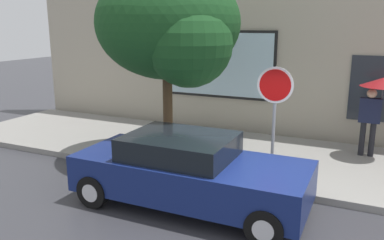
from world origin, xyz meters
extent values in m
plane|color=#333338|center=(0.00, 0.00, 0.00)|extent=(60.00, 60.00, 0.00)
cube|color=gray|center=(0.00, 3.00, 0.07)|extent=(20.00, 4.00, 0.15)
cube|color=#B2A893|center=(0.00, 5.50, 3.50)|extent=(20.00, 0.40, 7.00)
cube|color=black|center=(-2.98, 5.27, 2.18)|extent=(3.60, 0.06, 2.12)
cube|color=silver|center=(-2.98, 5.24, 2.18)|extent=(3.44, 0.03, 1.96)
cube|color=navy|center=(-1.50, -0.11, 0.61)|extent=(4.44, 1.80, 0.70)
cube|color=black|center=(-1.72, -0.11, 1.18)|extent=(2.00, 1.58, 0.43)
cylinder|color=black|center=(0.17, 0.72, 0.32)|extent=(0.64, 0.22, 0.64)
cylinder|color=silver|center=(0.17, 0.72, 0.32)|extent=(0.35, 0.24, 0.35)
cylinder|color=black|center=(0.17, -0.94, 0.32)|extent=(0.64, 0.22, 0.64)
cylinder|color=silver|center=(0.17, -0.94, 0.32)|extent=(0.35, 0.24, 0.35)
cylinder|color=black|center=(-3.17, 0.72, 0.32)|extent=(0.64, 0.22, 0.64)
cylinder|color=silver|center=(-3.17, 0.72, 0.32)|extent=(0.35, 0.24, 0.35)
cylinder|color=black|center=(-3.17, -0.94, 0.32)|extent=(0.64, 0.22, 0.64)
cylinder|color=silver|center=(-3.17, -0.94, 0.32)|extent=(0.35, 0.24, 0.35)
cylinder|color=black|center=(1.38, 4.08, 0.59)|extent=(0.14, 0.14, 0.87)
cylinder|color=black|center=(1.61, 4.08, 0.59)|extent=(0.14, 0.14, 0.87)
cube|color=#191E38|center=(1.50, 4.08, 1.33)|extent=(0.51, 0.22, 0.62)
sphere|color=tan|center=(1.50, 4.08, 1.76)|extent=(0.24, 0.24, 0.24)
cylinder|color=#4C4C51|center=(1.72, 4.08, 1.58)|extent=(0.02, 0.02, 0.90)
cone|color=maroon|center=(1.72, 4.08, 2.06)|extent=(1.08, 1.08, 0.22)
cylinder|color=#4C3823|center=(-3.13, 2.04, 1.31)|extent=(0.24, 0.24, 2.31)
ellipsoid|color=#19471E|center=(-3.13, 2.04, 3.45)|extent=(3.58, 3.04, 2.68)
sphere|color=#19471E|center=(-2.32, 1.59, 3.00)|extent=(1.97, 1.97, 1.97)
cylinder|color=gray|center=(-0.34, 1.58, 1.35)|extent=(0.07, 0.07, 2.40)
cylinder|color=white|center=(-0.34, 1.54, 2.20)|extent=(0.76, 0.02, 0.76)
cylinder|color=red|center=(-0.34, 1.53, 2.20)|extent=(0.66, 0.02, 0.66)
camera|label=1|loc=(1.50, -6.56, 3.45)|focal=37.15mm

